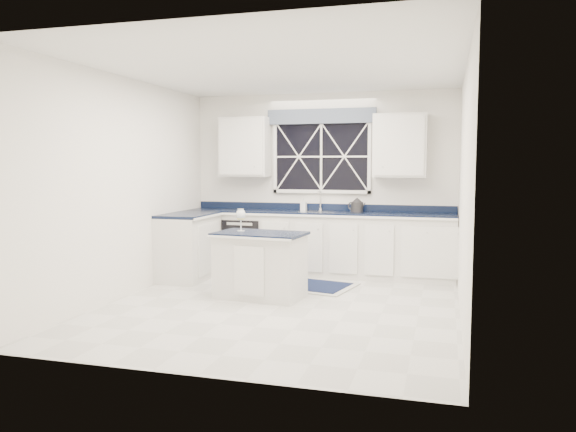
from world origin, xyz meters
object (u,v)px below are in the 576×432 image
(dishwasher, at_px, (247,244))
(faucet, at_px, (320,200))
(kettle, at_px, (357,205))
(soap_bottle, at_px, (304,204))
(island, at_px, (260,265))
(wine_glass, at_px, (241,216))

(dishwasher, height_order, faucet, faucet)
(kettle, xyz_separation_m, soap_bottle, (-0.83, 0.09, -0.01))
(dishwasher, distance_m, island, 1.76)
(island, bearing_deg, dishwasher, 120.88)
(faucet, distance_m, soap_bottle, 0.26)
(faucet, relative_size, island, 0.26)
(dishwasher, relative_size, island, 0.72)
(faucet, xyz_separation_m, soap_bottle, (-0.26, -0.01, -0.07))
(kettle, distance_m, soap_bottle, 0.83)
(kettle, bearing_deg, soap_bottle, -162.05)
(soap_bottle, bearing_deg, dishwasher, -167.70)
(soap_bottle, bearing_deg, wine_glass, -102.24)
(kettle, bearing_deg, wine_glass, -102.07)
(faucet, height_order, wine_glass, faucet)
(faucet, relative_size, kettle, 1.07)
(island, xyz_separation_m, soap_bottle, (0.10, 1.78, 0.63))
(dishwasher, bearing_deg, faucet, 10.02)
(dishwasher, xyz_separation_m, soap_bottle, (0.84, 0.18, 0.62))
(wine_glass, bearing_deg, kettle, 53.52)
(soap_bottle, bearing_deg, kettle, -6.46)
(faucet, relative_size, wine_glass, 1.08)
(faucet, bearing_deg, soap_bottle, -177.67)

